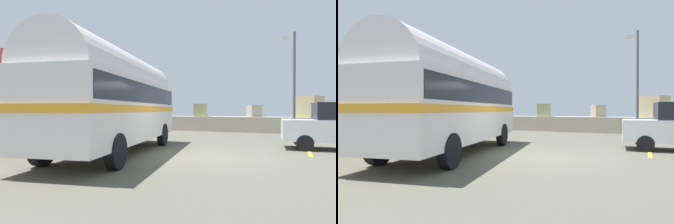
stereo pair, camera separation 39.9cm
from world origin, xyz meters
TOP-DOWN VIEW (x-y plane):
  - ground at (0.00, 0.00)m, footprint 32.00×26.00m
  - breakwater at (-0.04, 11.81)m, footprint 31.36×2.23m
  - vintage_coach at (-3.27, -0.63)m, footprint 4.05×8.89m
  - second_coach at (-8.03, 1.12)m, footprint 5.17×8.89m
  - lamp_post at (2.57, 7.47)m, footprint 0.73×0.98m

SIDE VIEW (x-z plane):
  - ground at x=0.00m, z-range 0.00..0.02m
  - breakwater at x=-0.04m, z-range -0.57..1.93m
  - vintage_coach at x=-3.27m, z-range 0.20..3.90m
  - second_coach at x=-8.03m, z-range 0.20..3.90m
  - lamp_post at x=2.57m, z-range 0.40..6.16m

